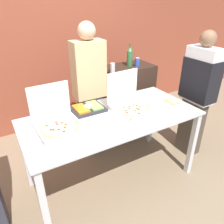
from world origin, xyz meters
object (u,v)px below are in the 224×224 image
at_px(pizza_box_far_left, 131,104).
at_px(veggie_tray, 88,108).
at_px(soda_can_colored, 137,62).
at_px(paper_plate_front_right, 172,102).
at_px(pizza_box_far_right, 57,122).
at_px(person_guest_plaid, 90,90).
at_px(person_server_vest, 198,90).
at_px(soda_can_silver, 112,68).
at_px(soda_bottle, 130,56).

bearing_deg(pizza_box_far_left, veggie_tray, 145.95).
relative_size(veggie_tray, soda_can_colored, 2.93).
distance_m(pizza_box_far_left, paper_plate_front_right, 0.55).
relative_size(pizza_box_far_right, person_guest_plaid, 0.24).
distance_m(soda_can_colored, person_server_vest, 0.92).
bearing_deg(paper_plate_front_right, person_guest_plaid, 135.25).
height_order(soda_can_silver, person_guest_plaid, person_guest_plaid).
distance_m(pizza_box_far_left, person_guest_plaid, 0.67).
xyz_separation_m(pizza_box_far_left, paper_plate_front_right, (0.54, -0.10, -0.06)).
height_order(soda_can_colored, person_guest_plaid, person_guest_plaid).
relative_size(soda_can_silver, person_server_vest, 0.07).
height_order(pizza_box_far_right, paper_plate_front_right, pizza_box_far_right).
distance_m(pizza_box_far_right, paper_plate_front_right, 1.37).
bearing_deg(pizza_box_far_left, pizza_box_far_right, 173.43).
bearing_deg(soda_bottle, person_guest_plaid, -168.33).
relative_size(pizza_box_far_left, person_server_vest, 0.27).
bearing_deg(person_guest_plaid, soda_can_silver, -178.10).
distance_m(pizza_box_far_left, soda_can_silver, 0.70).
distance_m(soda_can_silver, soda_can_colored, 0.45).
bearing_deg(person_server_vest, person_guest_plaid, 58.19).
bearing_deg(soda_can_colored, person_guest_plaid, -174.84).
xyz_separation_m(pizza_box_far_right, veggie_tray, (0.41, 0.21, -0.05)).
bearing_deg(veggie_tray, pizza_box_far_left, -29.81).
height_order(paper_plate_front_right, veggie_tray, veggie_tray).
height_order(soda_can_silver, soda_can_colored, same).
bearing_deg(pizza_box_far_right, person_guest_plaid, 42.17).
bearing_deg(soda_can_silver, veggie_tray, -143.87).
height_order(pizza_box_far_right, soda_bottle, soda_bottle).
distance_m(veggie_tray, soda_can_silver, 0.75).
xyz_separation_m(pizza_box_far_right, soda_can_silver, (0.98, 0.62, 0.23)).
xyz_separation_m(soda_can_colored, person_server_vest, (0.39, -0.81, -0.23)).
xyz_separation_m(soda_bottle, soda_can_silver, (-0.37, -0.14, -0.08)).
bearing_deg(soda_can_colored, soda_can_silver, -172.30).
relative_size(soda_can_colored, person_guest_plaid, 0.07).
xyz_separation_m(veggie_tray, person_guest_plaid, (0.21, 0.40, 0.03)).
distance_m(soda_can_colored, person_guest_plaid, 0.84).
bearing_deg(person_server_vest, veggie_tray, 76.54).
bearing_deg(soda_bottle, pizza_box_far_left, -123.04).
relative_size(veggie_tray, person_guest_plaid, 0.21).
distance_m(veggie_tray, person_guest_plaid, 0.45).
height_order(pizza_box_far_left, person_server_vest, person_server_vest).
distance_m(pizza_box_far_left, veggie_tray, 0.48).
xyz_separation_m(veggie_tray, soda_bottle, (0.93, 0.55, 0.36)).
xyz_separation_m(soda_can_silver, soda_can_colored, (0.45, 0.06, 0.00)).
distance_m(soda_bottle, person_server_vest, 1.05).
xyz_separation_m(veggie_tray, soda_can_colored, (1.01, 0.47, 0.28)).
distance_m(paper_plate_front_right, soda_can_colored, 0.86).
relative_size(paper_plate_front_right, soda_bottle, 0.74).
xyz_separation_m(pizza_box_far_right, person_server_vest, (1.81, -0.13, -0.00)).
relative_size(pizza_box_far_left, paper_plate_front_right, 1.92).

